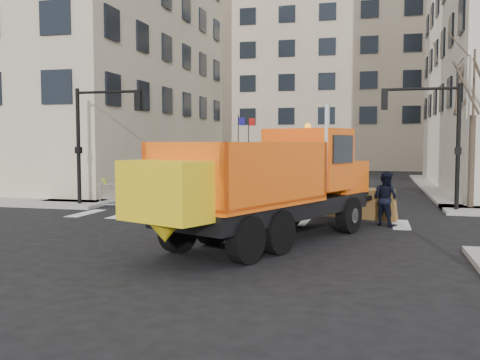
% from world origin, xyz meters
% --- Properties ---
extents(ground, '(120.00, 120.00, 0.00)m').
position_xyz_m(ground, '(0.00, 0.00, 0.00)').
color(ground, black).
rests_on(ground, ground).
extents(sidewalk_back, '(64.00, 5.00, 0.15)m').
position_xyz_m(sidewalk_back, '(0.00, 8.50, 0.07)').
color(sidewalk_back, gray).
rests_on(sidewalk_back, ground).
extents(building_left, '(24.00, 22.00, 26.00)m').
position_xyz_m(building_left, '(-20.00, 20.00, 13.00)').
color(building_left, tan).
rests_on(building_left, ground).
extents(building_far, '(30.00, 18.00, 24.00)m').
position_xyz_m(building_far, '(0.00, 52.00, 12.00)').
color(building_far, tan).
rests_on(building_far, ground).
extents(traffic_light_left, '(0.18, 0.18, 5.40)m').
position_xyz_m(traffic_light_left, '(-8.00, 7.50, 2.70)').
color(traffic_light_left, black).
rests_on(traffic_light_left, ground).
extents(traffic_light_right, '(0.18, 0.18, 5.40)m').
position_xyz_m(traffic_light_right, '(8.50, 9.50, 2.70)').
color(traffic_light_right, black).
rests_on(traffic_light_right, ground).
extents(crowd_barriers, '(12.60, 0.60, 1.10)m').
position_xyz_m(crowd_barriers, '(-0.75, 7.60, 0.55)').
color(crowd_barriers, '#9EA0A5').
rests_on(crowd_barriers, ground).
extents(street_tree, '(3.00, 3.00, 7.50)m').
position_xyz_m(street_tree, '(9.20, 10.50, 3.75)').
color(street_tree, '#382B21').
rests_on(street_tree, ground).
extents(plow_truck, '(6.71, 10.79, 4.09)m').
position_xyz_m(plow_truck, '(2.14, 0.89, 1.82)').
color(plow_truck, black).
rests_on(plow_truck, ground).
extents(cop_a, '(0.77, 0.56, 1.94)m').
position_xyz_m(cop_a, '(4.38, 6.00, 0.97)').
color(cop_a, black).
rests_on(cop_a, ground).
extents(cop_b, '(1.19, 1.13, 1.93)m').
position_xyz_m(cop_b, '(5.54, 5.12, 0.97)').
color(cop_b, black).
rests_on(cop_b, ground).
extents(cop_c, '(0.84, 1.17, 1.85)m').
position_xyz_m(cop_c, '(4.09, 6.18, 0.92)').
color(cop_c, black).
rests_on(cop_c, ground).
extents(worker, '(1.38, 0.96, 1.96)m').
position_xyz_m(worker, '(-8.41, 9.62, 1.13)').
color(worker, '#CDD819').
rests_on(worker, sidewalk_back).
extents(newspaper_box, '(0.54, 0.50, 1.10)m').
position_xyz_m(newspaper_box, '(3.58, 7.45, 0.70)').
color(newspaper_box, '#AC0D29').
rests_on(newspaper_box, sidewalk_back).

